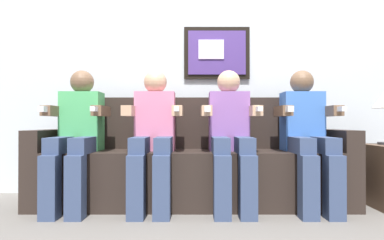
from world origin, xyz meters
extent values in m
plane|color=#66605B|center=(0.00, 0.00, 0.00)|extent=(6.46, 6.46, 0.00)
cube|color=silver|center=(0.00, 0.77, 1.30)|extent=(4.97, 0.05, 2.60)
cube|color=black|center=(0.24, 0.72, 1.35)|extent=(0.63, 0.03, 0.50)
cube|color=#4C337F|center=(0.24, 0.71, 1.35)|extent=(0.55, 0.02, 0.42)
cube|color=silver|center=(0.18, 0.70, 1.38)|extent=(0.24, 0.02, 0.18)
cube|color=#2D231E|center=(0.00, 0.29, 0.23)|extent=(2.29, 0.58, 0.45)
cube|color=#2D231E|center=(0.00, 0.51, 0.68)|extent=(2.29, 0.14, 0.45)
cube|color=#2D231E|center=(-1.21, 0.29, 0.31)|extent=(0.14, 0.58, 0.62)
cube|color=#2D231E|center=(1.21, 0.29, 0.31)|extent=(0.14, 0.58, 0.62)
cube|color=#4CB266|center=(-0.91, 0.28, 0.69)|extent=(0.32, 0.20, 0.48)
sphere|color=brown|center=(-0.91, 0.28, 1.02)|extent=(0.19, 0.19, 0.19)
cube|color=#38476B|center=(-1.00, 0.08, 0.51)|extent=(0.12, 0.40, 0.12)
cube|color=#38476B|center=(-0.82, 0.08, 0.51)|extent=(0.12, 0.40, 0.12)
cube|color=#38476B|center=(-1.00, -0.12, 0.23)|extent=(0.12, 0.12, 0.45)
cube|color=#38476B|center=(-0.82, -0.12, 0.23)|extent=(0.12, 0.12, 0.45)
cube|color=brown|center=(-1.10, 0.16, 0.77)|extent=(0.08, 0.28, 0.08)
cube|color=brown|center=(-0.72, 0.16, 0.77)|extent=(0.08, 0.28, 0.08)
cube|color=white|center=(-0.72, 0.00, 0.78)|extent=(0.04, 0.13, 0.04)
cube|color=white|center=(-1.10, 0.00, 0.78)|extent=(0.04, 0.10, 0.04)
cube|color=pink|center=(-0.30, 0.28, 0.69)|extent=(0.32, 0.20, 0.48)
sphere|color=tan|center=(-0.30, 0.28, 1.02)|extent=(0.19, 0.19, 0.19)
cube|color=#38476B|center=(-0.39, 0.08, 0.51)|extent=(0.12, 0.40, 0.12)
cube|color=#38476B|center=(-0.21, 0.08, 0.51)|extent=(0.12, 0.40, 0.12)
cube|color=#38476B|center=(-0.39, -0.12, 0.23)|extent=(0.12, 0.12, 0.45)
cube|color=#38476B|center=(-0.21, -0.12, 0.23)|extent=(0.12, 0.12, 0.45)
cube|color=tan|center=(-0.49, 0.16, 0.77)|extent=(0.08, 0.28, 0.08)
cube|color=tan|center=(-0.11, 0.16, 0.77)|extent=(0.08, 0.28, 0.08)
cube|color=white|center=(-0.11, 0.00, 0.78)|extent=(0.04, 0.13, 0.04)
cube|color=#8C59A5|center=(0.30, 0.28, 0.69)|extent=(0.32, 0.20, 0.48)
sphere|color=tan|center=(0.30, 0.28, 1.02)|extent=(0.19, 0.19, 0.19)
cube|color=#38476B|center=(0.21, 0.08, 0.51)|extent=(0.12, 0.40, 0.12)
cube|color=#38476B|center=(0.39, 0.08, 0.51)|extent=(0.12, 0.40, 0.12)
cube|color=#38476B|center=(0.21, -0.12, 0.23)|extent=(0.12, 0.12, 0.45)
cube|color=#38476B|center=(0.39, -0.12, 0.23)|extent=(0.12, 0.12, 0.45)
cube|color=tan|center=(0.11, 0.16, 0.77)|extent=(0.08, 0.28, 0.08)
cube|color=tan|center=(0.49, 0.16, 0.77)|extent=(0.08, 0.28, 0.08)
cube|color=white|center=(0.49, 0.00, 0.78)|extent=(0.04, 0.13, 0.04)
cube|color=white|center=(0.11, 0.00, 0.78)|extent=(0.04, 0.10, 0.04)
cube|color=#3F72CC|center=(0.91, 0.28, 0.69)|extent=(0.32, 0.20, 0.48)
sphere|color=brown|center=(0.91, 0.28, 1.02)|extent=(0.19, 0.19, 0.19)
cube|color=#38476B|center=(0.82, 0.08, 0.51)|extent=(0.12, 0.40, 0.12)
cube|color=#38476B|center=(1.00, 0.08, 0.51)|extent=(0.12, 0.40, 0.12)
cube|color=#38476B|center=(0.82, -0.12, 0.23)|extent=(0.12, 0.12, 0.45)
cube|color=#38476B|center=(1.00, -0.12, 0.23)|extent=(0.12, 0.12, 0.45)
cube|color=brown|center=(0.72, 0.16, 0.77)|extent=(0.08, 0.28, 0.08)
cube|color=brown|center=(1.10, 0.16, 0.77)|extent=(0.08, 0.28, 0.08)
cube|color=white|center=(1.10, 0.00, 0.78)|extent=(0.04, 0.13, 0.04)
cube|color=white|center=(0.72, 0.00, 0.78)|extent=(0.04, 0.10, 0.04)
camera|label=1|loc=(0.00, -2.41, 0.68)|focal=30.57mm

